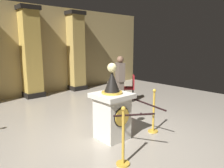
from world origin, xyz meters
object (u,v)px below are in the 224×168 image
Objects in this scene: stanchion_far at (153,117)px; bystander_guest at (120,79)px; stanchion_near at (123,145)px; cafe_chair_red at (131,86)px; cafe_table at (115,89)px; pedestal_clock at (112,110)px.

bystander_guest reaches higher than stanchion_far.
bystander_guest is (2.52, 2.71, 0.53)m from stanchion_near.
bystander_guest is at bearing -167.91° from cafe_chair_red.
stanchion_far is at bearing -112.92° from cafe_table.
stanchion_near is at bearing -121.60° from pedestal_clock.
cafe_table is 0.64m from cafe_chair_red.
stanchion_near reaches higher than stanchion_far.
pedestal_clock is 2.96m from cafe_table.
pedestal_clock is at bearing 158.04° from stanchion_far.
cafe_table is (2.04, 2.14, -0.17)m from pedestal_clock.
stanchion_far is 2.87m from cafe_chair_red.
stanchion_far is 1.39× the size of cafe_table.
bystander_guest is 1.76× the size of cafe_chair_red.
cafe_chair_red is (0.69, 0.15, -0.33)m from bystander_guest.
stanchion_near is at bearing -160.93° from stanchion_far.
pedestal_clock reaches higher than stanchion_far.
stanchion_far is 0.62× the size of bystander_guest.
pedestal_clock reaches higher than stanchion_near.
stanchion_far is at bearing -114.34° from bystander_guest.
stanchion_far is 2.75m from cafe_table.
stanchion_near is at bearing -132.94° from bystander_guest.
stanchion_far is 2.45m from bystander_guest.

